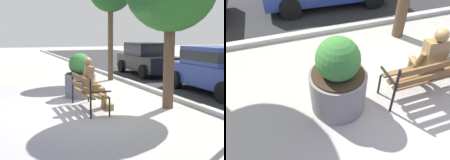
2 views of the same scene
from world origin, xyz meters
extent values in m
plane|color=#ADA8A0|center=(0.00, 0.00, 0.00)|extent=(80.00, 80.00, 0.00)
cube|color=#B2AFA8|center=(0.00, 2.90, 0.06)|extent=(60.00, 0.20, 0.12)
cube|color=brown|center=(0.09, -0.02, 0.45)|extent=(1.70, 0.12, 0.04)
cube|color=brown|center=(0.09, 0.16, 0.45)|extent=(1.70, 0.12, 0.04)
cube|color=brown|center=(0.09, 0.34, 0.45)|extent=(1.70, 0.12, 0.04)
cube|color=brown|center=(0.09, -0.11, 0.62)|extent=(1.70, 0.05, 0.11)
cube|color=brown|center=(0.09, -0.11, 0.84)|extent=(1.70, 0.05, 0.11)
cylinder|color=black|center=(-0.79, 0.35, 0.23)|extent=(0.04, 0.04, 0.45)
cylinder|color=black|center=(-0.79, -0.12, 0.47)|extent=(0.04, 0.04, 0.95)
cube|color=black|center=(-0.79, 0.15, 0.62)|extent=(0.04, 0.48, 0.03)
cube|color=olive|center=(0.02, 0.22, 0.56)|extent=(0.37, 0.36, 0.16)
cube|color=olive|center=(0.01, 0.12, 0.88)|extent=(0.39, 0.33, 0.55)
sphere|color=olive|center=(0.01, 0.11, 1.26)|extent=(0.22, 0.22, 0.22)
cylinder|color=olive|center=(-0.20, 0.17, 0.83)|extent=(0.11, 0.19, 0.29)
cylinder|color=olive|center=(-0.20, 0.31, 0.66)|extent=(0.11, 0.27, 0.10)
cylinder|color=olive|center=(0.23, 0.12, 0.83)|extent=(0.11, 0.19, 0.29)
cylinder|color=olive|center=(0.26, 0.26, 0.66)|extent=(0.11, 0.27, 0.10)
cylinder|color=olive|center=(-0.05, 0.37, 0.52)|extent=(0.17, 0.38, 0.14)
cylinder|color=olive|center=(-0.03, 0.55, 0.25)|extent=(0.11, 0.11, 0.50)
cube|color=olive|center=(-0.02, 0.61, 0.04)|extent=(0.14, 0.25, 0.07)
cylinder|color=olive|center=(0.13, 0.35, 0.52)|extent=(0.17, 0.38, 0.14)
cylinder|color=olive|center=(0.15, 0.53, 0.25)|extent=(0.11, 0.11, 0.50)
cube|color=olive|center=(0.16, 0.59, 0.04)|extent=(0.14, 0.25, 0.07)
cube|color=olive|center=(0.29, 0.61, 0.08)|extent=(0.30, 0.21, 0.16)
cylinder|color=gray|center=(-1.62, 0.33, 0.36)|extent=(0.97, 0.97, 0.73)
cylinder|color=#38281C|center=(-1.62, 0.33, 0.74)|extent=(0.87, 0.87, 0.03)
sphere|color=#387A33|center=(-1.62, 0.33, 1.03)|extent=(0.71, 0.71, 0.71)
cylinder|color=black|center=(-1.87, 3.98, 0.32)|extent=(0.65, 0.24, 0.64)
camera|label=1|loc=(7.74, -2.10, 1.96)|focal=49.48mm
camera|label=2|loc=(-2.43, -2.10, 2.96)|focal=33.83mm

